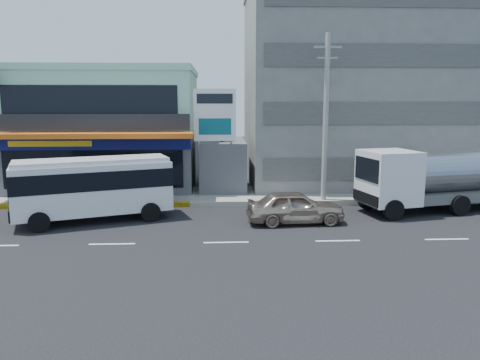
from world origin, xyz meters
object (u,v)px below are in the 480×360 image
at_px(billboard, 215,121).
at_px(tanker_truck, 432,178).
at_px(shop_building, 110,131).
at_px(motorcycle_rider, 37,205).
at_px(utility_pole_near, 326,118).
at_px(satellite_dish, 223,140).
at_px(minibus, 93,184).
at_px(sedan, 295,207).
at_px(concrete_building, 356,89).

xyz_separation_m(billboard, tanker_truck, (12.13, -3.85, -3.04)).
relative_size(shop_building, motorcycle_rider, 5.28).
xyz_separation_m(utility_pole_near, motorcycle_rider, (-15.82, -2.98, -4.37)).
bearing_deg(shop_building, satellite_dish, -20.21).
bearing_deg(minibus, sedan, -4.92).
bearing_deg(sedan, shop_building, 43.64).
relative_size(minibus, tanker_truck, 0.88).
xyz_separation_m(satellite_dish, tanker_truck, (11.63, -5.65, -1.69)).
bearing_deg(billboard, shop_building, 147.68).
xyz_separation_m(shop_building, tanker_truck, (19.63, -8.59, -2.11)).
bearing_deg(minibus, concrete_building, 33.15).
xyz_separation_m(sedan, motorcycle_rider, (-13.41, 1.25, -0.07)).
bearing_deg(concrete_building, tanker_truck, -80.44).
bearing_deg(sedan, tanker_truck, -78.25).
height_order(sedan, tanker_truck, tanker_truck).
relative_size(shop_building, satellite_dish, 8.27).
relative_size(tanker_truck, motorcycle_rider, 3.95).
xyz_separation_m(satellite_dish, billboard, (-0.50, -1.80, 1.35)).
xyz_separation_m(shop_building, billboard, (7.50, -4.75, 0.93)).
bearing_deg(minibus, billboard, 39.43).
xyz_separation_m(satellite_dish, motorcycle_rider, (-9.82, -6.58, -2.80)).
xyz_separation_m(concrete_building, utility_pole_near, (-4.00, -7.60, -1.85)).
xyz_separation_m(concrete_building, minibus, (-16.75, -10.94, -5.05)).
bearing_deg(satellite_dish, concrete_building, 21.80).
distance_m(concrete_building, billboard, 12.17).
height_order(shop_building, billboard, shop_building).
xyz_separation_m(billboard, utility_pole_near, (6.50, -1.80, 0.22)).
bearing_deg(motorcycle_rider, minibus, -6.64).
bearing_deg(satellite_dish, sedan, -65.36).
distance_m(sedan, motorcycle_rider, 13.47).
relative_size(satellite_dish, billboard, 0.22).
xyz_separation_m(concrete_building, sedan, (-6.41, -11.83, -6.16)).
distance_m(concrete_building, satellite_dish, 11.30).
bearing_deg(shop_building, utility_pole_near, -25.06).
distance_m(shop_building, tanker_truck, 21.53).
xyz_separation_m(utility_pole_near, minibus, (-12.75, -3.34, -3.20)).
xyz_separation_m(shop_building, motorcycle_rider, (-1.82, -9.53, -3.22)).
distance_m(billboard, sedan, 8.35).
distance_m(concrete_building, motorcycle_rider, 23.31).
bearing_deg(satellite_dish, billboard, -105.52).
xyz_separation_m(satellite_dish, sedan, (3.59, -7.83, -2.73)).
distance_m(shop_building, minibus, 10.17).
relative_size(sedan, tanker_truck, 0.53).
bearing_deg(billboard, concrete_building, 28.92).
bearing_deg(minibus, motorcycle_rider, 173.36).
bearing_deg(tanker_truck, utility_pole_near, 160.01).
bearing_deg(billboard, minibus, -140.57).
height_order(billboard, utility_pole_near, utility_pole_near).
xyz_separation_m(concrete_building, tanker_truck, (1.63, -9.65, -5.11)).
xyz_separation_m(billboard, minibus, (-6.25, -5.14, -2.98)).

